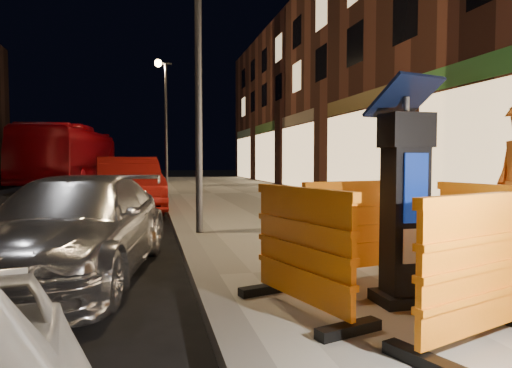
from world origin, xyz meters
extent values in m
plane|color=black|center=(0.00, 0.00, 0.00)|extent=(120.00, 120.00, 0.00)
cube|color=gray|center=(3.00, 0.00, 0.07)|extent=(6.00, 60.00, 0.15)
cube|color=slate|center=(0.00, 0.00, 0.07)|extent=(0.30, 60.00, 0.15)
cube|color=black|center=(1.59, -1.37, 1.09)|extent=(0.72, 0.72, 1.87)
cube|color=orange|center=(1.59, -2.32, 0.67)|extent=(1.45, 0.96, 1.05)
cube|color=orange|center=(1.59, -0.42, 0.67)|extent=(1.42, 0.80, 1.05)
cube|color=orange|center=(0.64, -1.37, 0.67)|extent=(0.91, 1.44, 1.05)
cube|color=orange|center=(2.54, -1.37, 0.67)|extent=(0.82, 1.43, 1.05)
imported|color=silver|center=(-1.48, 0.87, 0.00)|extent=(2.39, 4.45, 1.22)
imported|color=#9D1711|center=(-1.17, 8.02, 0.00)|extent=(2.05, 4.73, 1.51)
imported|color=#9A0711|center=(-4.74, 21.62, 0.00)|extent=(3.80, 11.77, 3.22)
cylinder|color=#3F3F44|center=(0.25, 3.00, 3.15)|extent=(0.12, 0.12, 6.00)
cylinder|color=#3F3F44|center=(0.25, 18.00, 3.15)|extent=(0.12, 0.12, 6.00)
camera|label=1|loc=(-0.60, -4.96, 1.42)|focal=32.00mm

